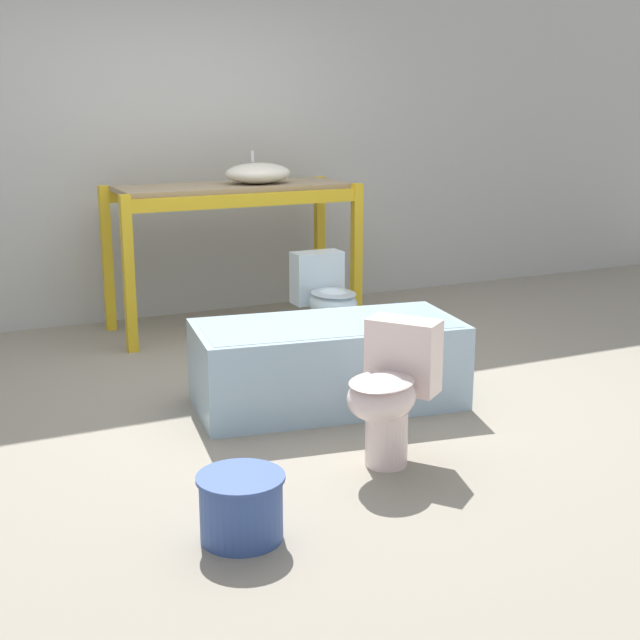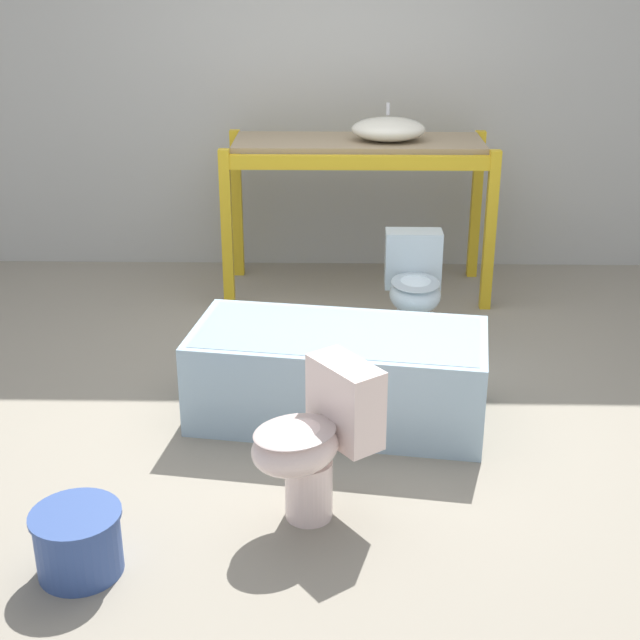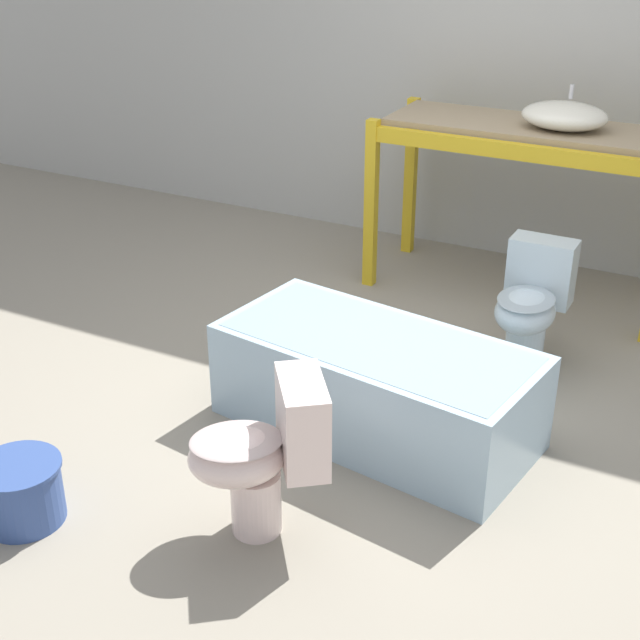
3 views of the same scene
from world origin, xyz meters
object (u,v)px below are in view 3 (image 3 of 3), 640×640
Objects in this scene: toilet_near at (531,303)px; bucket_white at (21,490)px; bathtub_main at (377,379)px; sink_basin at (564,116)px; toilet_far at (263,452)px.

bucket_white is at bearing -122.69° from toilet_near.
bucket_white is at bearing -119.76° from bathtub_main.
sink_basin reaches higher than bathtub_main.
bathtub_main is 2.33× the size of toilet_far.
sink_basin is at bearing 99.10° from toilet_near.
toilet_near is (0.13, -0.88, -0.78)m from sink_basin.
toilet_near is at bearing -81.48° from sink_basin.
sink_basin reaches higher than bucket_white.
sink_basin is at bearing 88.44° from bathtub_main.
sink_basin is 0.73× the size of toilet_far.
toilet_near reaches higher than bathtub_main.
bathtub_main is at bearing -115.06° from toilet_near.
toilet_near reaches higher than bucket_white.
toilet_near is at bearing 72.83° from bathtub_main.
sink_basin is 2.84m from toilet_far.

